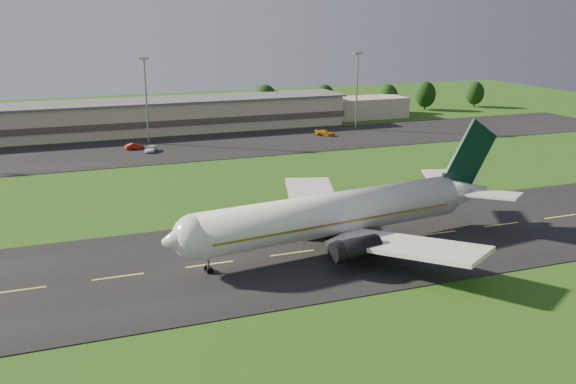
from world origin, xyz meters
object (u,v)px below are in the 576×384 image
object	(u,v)px
light_mast_centre	(146,90)
service_vehicle_c	(151,149)
airliner	(338,214)
service_vehicle_b	(134,146)
service_vehicle_d	(325,133)
light_mast_east	(357,82)
terminal	(144,117)

from	to	relation	value
light_mast_centre	service_vehicle_c	bearing A→B (deg)	-95.99
airliner	service_vehicle_b	bearing A→B (deg)	95.02
service_vehicle_b	service_vehicle_d	xyz separation A→B (m)	(47.73, 0.03, 0.04)
service_vehicle_c	service_vehicle_d	size ratio (longest dim) A/B	0.91
service_vehicle_c	service_vehicle_b	bearing A→B (deg)	148.50
light_mast_east	service_vehicle_b	xyz separation A→B (m)	(-59.12, -5.49, -11.95)
light_mast_east	service_vehicle_d	bearing A→B (deg)	-154.40
terminal	service_vehicle_d	size ratio (longest dim) A/B	28.91
light_mast_centre	service_vehicle_b	world-z (taller)	light_mast_centre
terminal	airliner	bearing A→B (deg)	-83.39
light_mast_centre	service_vehicle_d	bearing A→B (deg)	-7.13
light_mast_east	service_vehicle_b	distance (m)	60.57
airliner	terminal	xyz separation A→B (m)	(-11.13, 96.07, -0.67)
service_vehicle_b	service_vehicle_c	bearing A→B (deg)	-156.00
service_vehicle_c	service_vehicle_d	distance (m)	44.82
service_vehicle_b	service_vehicle_d	distance (m)	47.73
service_vehicle_d	terminal	bearing A→B (deg)	103.52
airliner	service_vehicle_c	size ratio (longest dim) A/B	11.24
service_vehicle_d	service_vehicle_c	bearing A→B (deg)	136.07
light_mast_east	service_vehicle_c	xyz separation A→B (m)	(-56.02, -9.68, -12.01)
service_vehicle_d	airliner	bearing A→B (deg)	-162.00
service_vehicle_d	light_mast_centre	bearing A→B (deg)	123.53
airliner	terminal	size ratio (longest dim) A/B	0.35
service_vehicle_b	service_vehicle_c	size ratio (longest dim) A/B	0.91
light_mast_centre	service_vehicle_b	size ratio (longest dim) A/B	4.90
light_mast_centre	service_vehicle_c	size ratio (longest dim) A/B	4.47
light_mast_centre	terminal	bearing A→B (deg)	85.05
service_vehicle_b	airliner	bearing A→B (deg)	-179.90
airliner	terminal	bearing A→B (deg)	89.01
airliner	service_vehicle_c	world-z (taller)	airliner
terminal	light_mast_east	size ratio (longest dim) A/B	7.13
light_mast_centre	light_mast_east	xyz separation A→B (m)	(55.00, 0.00, 0.00)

